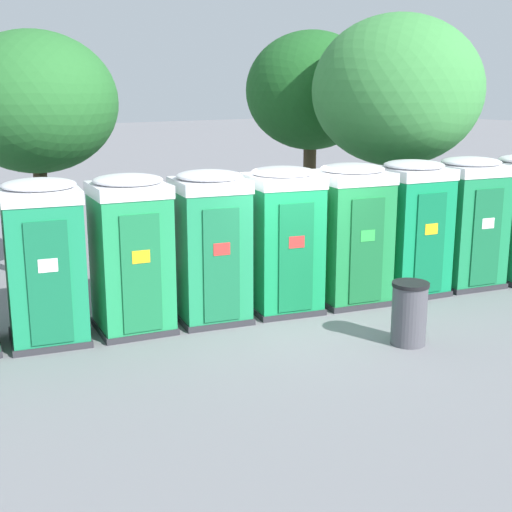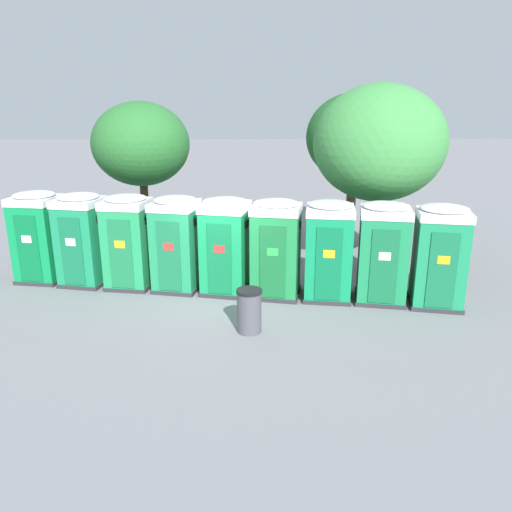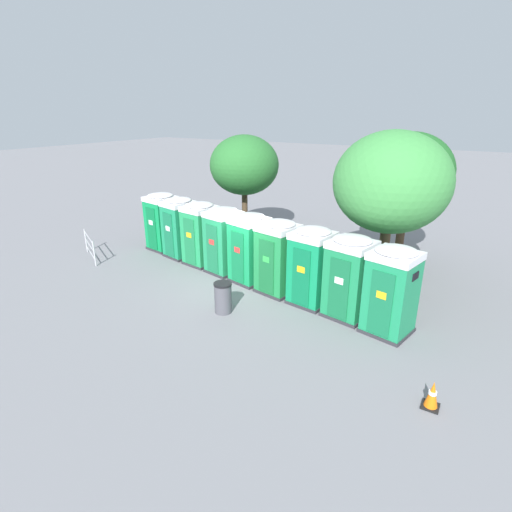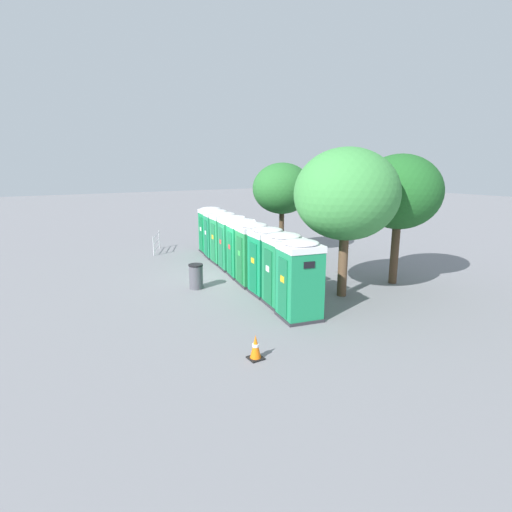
% 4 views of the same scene
% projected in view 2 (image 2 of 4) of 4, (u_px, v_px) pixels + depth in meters
% --- Properties ---
extents(ground_plane, '(120.00, 120.00, 0.00)m').
position_uv_depth(ground_plane, '(223.00, 297.00, 13.01)').
color(ground_plane, slate).
extents(portapotty_0, '(1.38, 1.38, 2.54)m').
position_uv_depth(portapotty_0, '(39.00, 236.00, 13.96)').
color(portapotty_0, '#2D2D33').
rests_on(portapotty_0, ground).
extents(portapotty_1, '(1.40, 1.42, 2.54)m').
position_uv_depth(portapotty_1, '(82.00, 239.00, 13.68)').
color(portapotty_1, '#2D2D33').
rests_on(portapotty_1, ground).
extents(portapotty_2, '(1.35, 1.37, 2.54)m').
position_uv_depth(portapotty_2, '(129.00, 241.00, 13.47)').
color(portapotty_2, '#2D2D33').
rests_on(portapotty_2, ground).
extents(portapotty_3, '(1.38, 1.41, 2.54)m').
position_uv_depth(portapotty_3, '(176.00, 243.00, 13.26)').
color(portapotty_3, '#2D2D33').
rests_on(portapotty_3, ground).
extents(portapotty_4, '(1.43, 1.44, 2.54)m').
position_uv_depth(portapotty_4, '(225.00, 245.00, 13.05)').
color(portapotty_4, '#2D2D33').
rests_on(portapotty_4, ground).
extents(portapotty_5, '(1.45, 1.42, 2.54)m').
position_uv_depth(portapotty_5, '(276.00, 248.00, 12.81)').
color(portapotty_5, '#2D2D33').
rests_on(portapotty_5, ground).
extents(portapotty_6, '(1.37, 1.37, 2.54)m').
position_uv_depth(portapotty_6, '(329.00, 250.00, 12.64)').
color(portapotty_6, '#2D2D33').
rests_on(portapotty_6, ground).
extents(portapotty_7, '(1.44, 1.41, 2.54)m').
position_uv_depth(portapotty_7, '(383.00, 252.00, 12.46)').
color(portapotty_7, '#2D2D33').
rests_on(portapotty_7, ground).
extents(portapotty_8, '(1.45, 1.43, 2.54)m').
position_uv_depth(portapotty_8, '(439.00, 256.00, 12.17)').
color(portapotty_8, '#2D2D33').
rests_on(portapotty_8, ground).
extents(street_tree_0, '(3.29, 3.29, 5.21)m').
position_uv_depth(street_tree_0, '(354.00, 138.00, 16.92)').
color(street_tree_0, '#4C3826').
rests_on(street_tree_0, ground).
extents(street_tree_1, '(3.17, 3.17, 4.92)m').
position_uv_depth(street_tree_1, '(141.00, 145.00, 16.32)').
color(street_tree_1, '#4C3826').
rests_on(street_tree_1, ground).
extents(street_tree_2, '(3.73, 3.73, 5.40)m').
position_uv_depth(street_tree_2, '(379.00, 144.00, 14.09)').
color(street_tree_2, brown).
rests_on(street_tree_2, ground).
extents(trash_can, '(0.57, 0.57, 0.98)m').
position_uv_depth(trash_can, '(249.00, 311.00, 10.92)').
color(trash_can, '#4C4C54').
rests_on(trash_can, ground).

